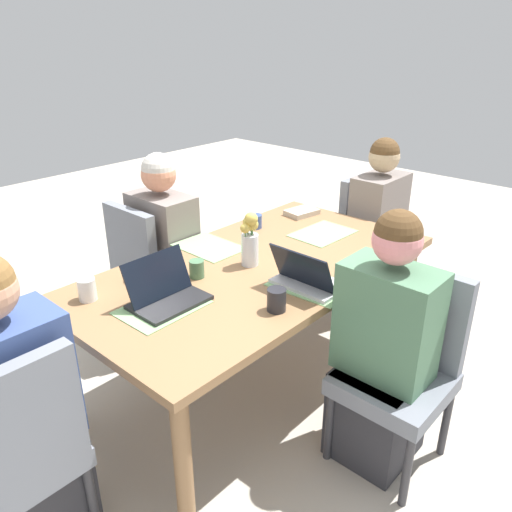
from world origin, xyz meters
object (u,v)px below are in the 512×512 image
(chair_far_left_mid, at_px, (150,267))
(laptop_near_left_far, at_px, (308,279))
(coffee_mug_near_left, at_px, (197,269))
(dining_table, at_px, (256,278))
(person_head_right_left_near, at_px, (376,235))
(coffee_mug_centre_right, at_px, (87,289))
(person_near_left_far, at_px, (384,356))
(coffee_mug_near_right, at_px, (139,272))
(book_red_cover, at_px, (302,212))
(chair_near_left_far, at_px, (404,359))
(flower_vase, at_px, (250,239))
(chair_head_left_right_near, at_px, (13,452))
(coffee_mug_far_left, at_px, (277,300))
(coffee_mug_centre_left, at_px, (255,221))
(chair_head_right_left_near, at_px, (371,234))
(person_head_left_right_near, at_px, (18,426))
(laptop_head_left_right_near, at_px, (166,294))
(person_far_left_mid, at_px, (165,262))

(chair_far_left_mid, relative_size, laptop_near_left_far, 2.81)
(coffee_mug_near_left, bearing_deg, dining_table, -22.43)
(person_head_right_left_near, relative_size, coffee_mug_centre_right, 11.83)
(person_near_left_far, distance_m, coffee_mug_near_right, 1.18)
(laptop_near_left_far, height_order, book_red_cover, laptop_near_left_far)
(chair_near_left_far, bearing_deg, laptop_near_left_far, 101.93)
(chair_far_left_mid, bearing_deg, flower_vase, -84.92)
(dining_table, xyz_separation_m, coffee_mug_centre_right, (-0.76, 0.31, 0.13))
(laptop_near_left_far, xyz_separation_m, coffee_mug_near_right, (-0.47, 0.64, -0.00))
(chair_near_left_far, relative_size, chair_head_left_right_near, 1.00)
(laptop_near_left_far, bearing_deg, person_head_right_left_near, 15.07)
(person_head_right_left_near, relative_size, person_near_left_far, 1.00)
(chair_head_left_right_near, xyz_separation_m, coffee_mug_near_left, (1.02, 0.18, 0.28))
(person_near_left_far, distance_m, coffee_mug_far_left, 0.53)
(coffee_mug_centre_left, relative_size, book_red_cover, 0.43)
(coffee_mug_centre_left, height_order, coffee_mug_far_left, coffee_mug_far_left)
(coffee_mug_near_right, relative_size, coffee_mug_far_left, 0.84)
(dining_table, relative_size, person_near_left_far, 1.59)
(chair_far_left_mid, bearing_deg, coffee_mug_near_right, -129.77)
(chair_near_left_far, height_order, person_near_left_far, person_near_left_far)
(chair_head_right_left_near, bearing_deg, chair_near_left_far, -144.19)
(coffee_mug_near_right, bearing_deg, coffee_mug_centre_left, 3.73)
(person_head_left_right_near, height_order, laptop_head_left_right_near, person_head_left_right_near)
(person_far_left_mid, height_order, laptop_near_left_far, person_far_left_mid)
(laptop_near_left_far, xyz_separation_m, book_red_cover, (0.79, 0.63, -0.03))
(chair_far_left_mid, bearing_deg, book_red_cover, -30.58)
(chair_head_right_left_near, distance_m, chair_far_left_mid, 1.55)
(laptop_near_left_far, relative_size, coffee_mug_far_left, 3.21)
(coffee_mug_near_right, bearing_deg, dining_table, -31.63)
(person_near_left_far, xyz_separation_m, person_head_left_right_near, (-1.25, 0.76, 0.00))
(person_head_left_right_near, xyz_separation_m, laptop_near_left_far, (1.23, -0.35, 0.25))
(coffee_mug_near_right, bearing_deg, chair_near_left_far, -62.66)
(coffee_mug_near_right, height_order, coffee_mug_centre_left, coffee_mug_near_right)
(chair_near_left_far, height_order, coffee_mug_near_left, chair_near_left_far)
(person_head_right_left_near, bearing_deg, coffee_mug_centre_left, 156.93)
(chair_far_left_mid, height_order, coffee_mug_centre_left, chair_far_left_mid)
(dining_table, relative_size, coffee_mug_near_right, 22.69)
(chair_head_right_left_near, relative_size, laptop_near_left_far, 2.81)
(flower_vase, height_order, coffee_mug_far_left, flower_vase)
(person_head_right_left_near, distance_m, chair_near_left_far, 1.41)
(person_near_left_far, xyz_separation_m, coffee_mug_centre_left, (0.39, 1.10, 0.25))
(person_head_right_left_near, distance_m, person_head_left_right_near, 2.48)
(dining_table, distance_m, flower_vase, 0.21)
(chair_head_left_right_near, xyz_separation_m, coffee_mug_centre_right, (0.55, 0.37, 0.28))
(person_far_left_mid, height_order, book_red_cover, person_far_left_mid)
(person_head_left_right_near, xyz_separation_m, coffee_mug_near_right, (0.76, 0.29, 0.25))
(coffee_mug_centre_left, bearing_deg, person_head_left_right_near, -168.14)
(person_far_left_mid, relative_size, person_near_left_far, 1.00)
(person_head_left_right_near, bearing_deg, book_red_cover, 7.83)
(chair_far_left_mid, height_order, coffee_mug_near_right, chair_far_left_mid)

